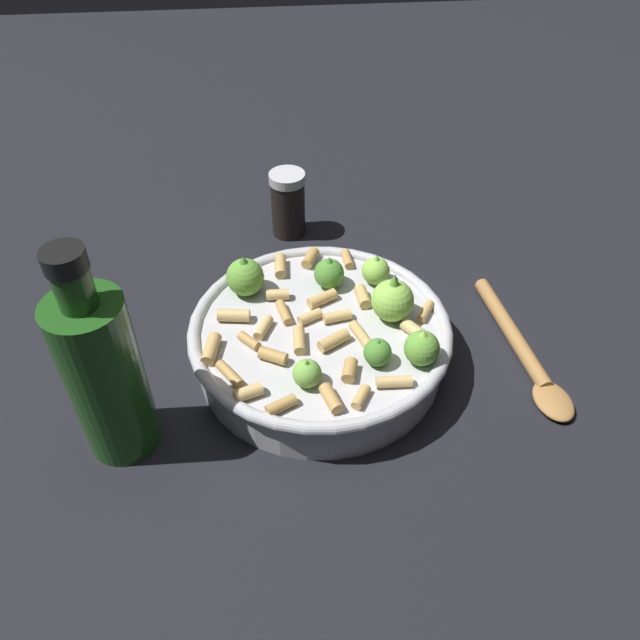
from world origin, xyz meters
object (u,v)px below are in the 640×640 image
cooking_pan (321,337)px  wooden_spoon (525,354)px  olive_oil_bottle (104,373)px  pepper_shaker (288,204)px

cooking_pan → wooden_spoon: size_ratio=1.27×
olive_oil_bottle → wooden_spoon: size_ratio=1.04×
wooden_spoon → cooking_pan: bearing=-95.6°
pepper_shaker → olive_oil_bottle: 0.36m
cooking_pan → pepper_shaker: (-0.23, -0.02, 0.01)m
cooking_pan → olive_oil_bottle: (0.08, -0.19, 0.06)m
olive_oil_bottle → wooden_spoon: 0.42m
wooden_spoon → pepper_shaker: bearing=-138.0°
cooking_pan → wooden_spoon: (0.02, 0.21, -0.03)m
cooking_pan → wooden_spoon: 0.21m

